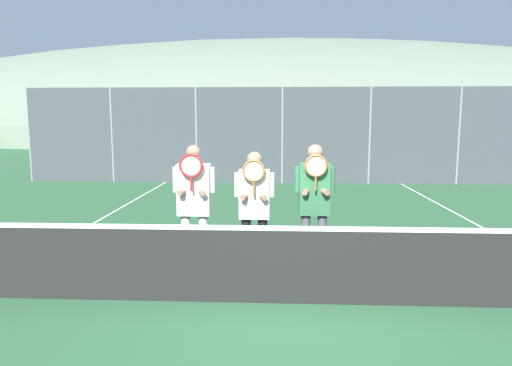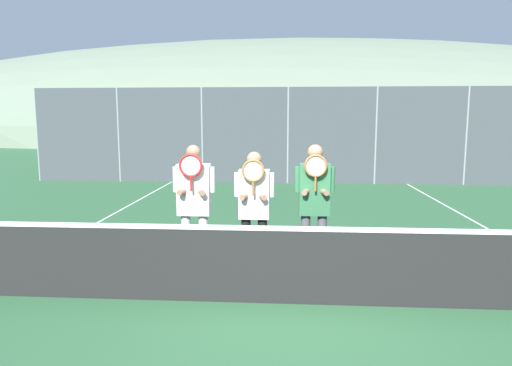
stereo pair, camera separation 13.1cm
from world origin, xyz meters
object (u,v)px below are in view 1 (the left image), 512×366
object	(u,v)px
player_center_left	(254,205)
player_center_right	(314,200)
player_leftmost	(194,201)
car_far_left	(175,151)
car_left_of_center	(302,149)
car_center	(433,150)

from	to	relation	value
player_center_left	player_center_right	xyz separation A→B (m)	(0.82, 0.07, 0.06)
player_leftmost	player_center_right	bearing A→B (deg)	3.32
player_center_left	car_far_left	size ratio (longest dim) A/B	0.41
player_leftmost	player_center_right	distance (m)	1.65
car_left_of_center	car_center	size ratio (longest dim) A/B	0.94
player_center_right	car_far_left	xyz separation A→B (m)	(-4.68, 11.97, -0.21)
player_center_right	car_center	xyz separation A→B (m)	(5.69, 12.32, -0.16)
player_center_left	car_far_left	bearing A→B (deg)	107.76
car_left_of_center	car_center	distance (m)	5.25
player_center_right	car_left_of_center	xyz separation A→B (m)	(0.44, 12.25, -0.14)
car_left_of_center	car_center	world-z (taller)	car_left_of_center
car_far_left	player_leftmost	bearing A→B (deg)	-75.91
player_center_right	car_center	distance (m)	13.57
player_center_left	car_left_of_center	world-z (taller)	car_left_of_center
player_center_right	car_left_of_center	bearing A→B (deg)	87.95
player_leftmost	car_center	size ratio (longest dim) A/B	0.40
car_left_of_center	player_center_right	bearing A→B (deg)	-92.05
car_far_left	car_left_of_center	world-z (taller)	car_left_of_center
car_far_left	car_left_of_center	size ratio (longest dim) A/B	1.01
player_leftmost	car_center	distance (m)	14.43
player_leftmost	player_center_right	world-z (taller)	player_center_right
player_center_right	car_center	size ratio (longest dim) A/B	0.40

